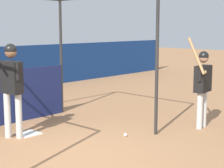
% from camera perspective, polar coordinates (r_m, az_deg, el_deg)
% --- Properties ---
extents(ground_plane, '(60.00, 60.00, 0.00)m').
position_cam_1_polar(ground_plane, '(6.69, -5.99, -10.83)').
color(ground_plane, '#A8754C').
extents(batting_cage, '(4.02, 3.10, 2.94)m').
position_cam_1_polar(batting_cage, '(8.24, -16.00, 1.14)').
color(batting_cage, '#282828').
rests_on(batting_cage, ground).
extents(home_plate, '(0.44, 0.44, 0.02)m').
position_cam_1_polar(home_plate, '(8.12, -12.61, -7.40)').
color(home_plate, white).
rests_on(home_plate, ground).
extents(player_batter, '(0.55, 0.92, 2.06)m').
position_cam_1_polar(player_batter, '(7.69, -15.12, 0.51)').
color(player_batter, silver).
rests_on(player_batter, ground).
extents(player_waiting, '(0.79, 0.54, 2.01)m').
position_cam_1_polar(player_waiting, '(8.43, 13.65, 0.29)').
color(player_waiting, silver).
rests_on(player_waiting, ground).
extents(baseball, '(0.07, 0.07, 0.07)m').
position_cam_1_polar(baseball, '(7.75, 2.06, -7.75)').
color(baseball, white).
rests_on(baseball, ground).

